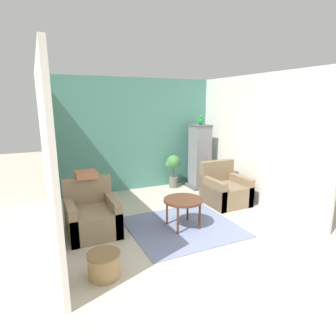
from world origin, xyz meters
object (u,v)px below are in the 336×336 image
(coffee_table, at_px, (183,202))
(birdcage, at_px, (200,158))
(armchair_right, at_px, (225,191))
(wicker_basket, at_px, (104,264))
(armchair_left, at_px, (92,216))
(potted_plant, at_px, (173,166))
(parrot, at_px, (201,120))

(coffee_table, xyz_separation_m, birdcage, (1.42, 1.82, 0.28))
(armchair_right, bearing_deg, wicker_basket, -152.85)
(coffee_table, bearing_deg, armchair_left, 162.53)
(armchair_right, bearing_deg, coffee_table, -154.22)
(potted_plant, bearing_deg, birdcage, -18.88)
(armchair_right, relative_size, wicker_basket, 2.14)
(armchair_left, height_order, parrot, parrot)
(potted_plant, distance_m, wicker_basket, 3.64)
(armchair_right, xyz_separation_m, parrot, (0.15, 1.21, 1.31))
(coffee_table, xyz_separation_m, parrot, (1.42, 1.82, 1.15))
(armchair_left, relative_size, birdcage, 0.56)
(armchair_right, bearing_deg, birdcage, 82.94)
(parrot, height_order, wicker_basket, parrot)
(birdcage, distance_m, wicker_basket, 3.92)
(coffee_table, height_order, birdcage, birdcage)
(coffee_table, xyz_separation_m, armchair_left, (-1.36, 0.43, -0.16))
(coffee_table, distance_m, parrot, 2.58)
(potted_plant, relative_size, wicker_basket, 2.03)
(armchair_left, bearing_deg, armchair_right, 4.01)
(parrot, bearing_deg, armchair_right, -97.05)
(armchair_right, relative_size, birdcage, 0.56)
(potted_plant, bearing_deg, armchair_left, -143.96)
(birdcage, relative_size, potted_plant, 1.89)
(parrot, xyz_separation_m, wicker_basket, (-2.88, -2.61, -1.42))
(coffee_table, height_order, armchair_left, armchair_left)
(armchair_left, bearing_deg, potted_plant, 36.04)
(potted_plant, xyz_separation_m, wicker_basket, (-2.29, -2.81, -0.36))
(coffee_table, relative_size, birdcage, 0.43)
(armchair_left, xyz_separation_m, potted_plant, (2.19, 1.59, 0.25))
(armchair_left, bearing_deg, parrot, 26.60)
(birdcage, bearing_deg, wicker_basket, -137.84)
(coffee_table, height_order, wicker_basket, coffee_table)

